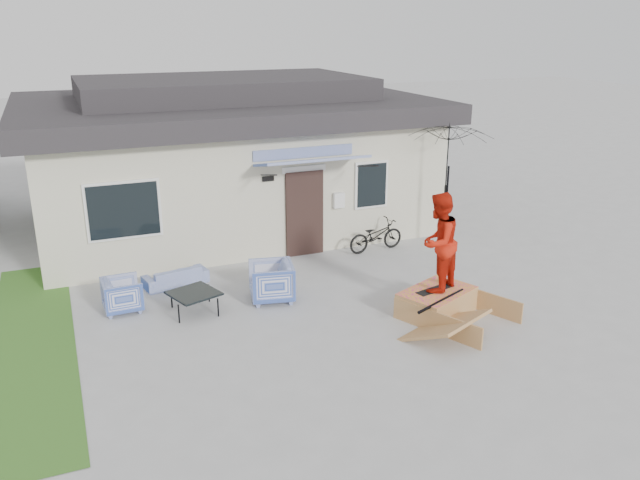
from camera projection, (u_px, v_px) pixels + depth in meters
name	position (u px, v px, depth m)	size (l,w,h in m)	color
ground	(343.00, 339.00, 11.73)	(90.00, 90.00, 0.00)	#A0A0A0
grass_strip	(33.00, 343.00, 11.59)	(1.40, 8.00, 0.01)	#306020
house	(226.00, 154.00, 18.10)	(10.80, 8.49, 4.10)	beige
loveseat	(175.00, 273.00, 14.06)	(1.38, 0.41, 0.54)	#2947A0
armchair_left	(122.00, 293.00, 12.77)	(0.73, 0.68, 0.75)	#2947A0
armchair_right	(271.00, 280.00, 13.25)	(0.87, 0.81, 0.89)	#2947A0
coffee_table	(194.00, 302.00, 12.76)	(0.85, 0.85, 0.42)	black
bicycle	(376.00, 232.00, 16.10)	(0.53, 1.52, 0.97)	black
patio_umbrella	(448.00, 180.00, 15.99)	(2.62, 2.53, 2.20)	black
skate_ramp	(437.00, 302.00, 12.69)	(1.45, 1.94, 0.48)	#AB7945
skateboard	(435.00, 289.00, 12.64)	(0.87, 0.22, 0.05)	black
skater	(438.00, 240.00, 12.31)	(0.95, 0.73, 1.95)	red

